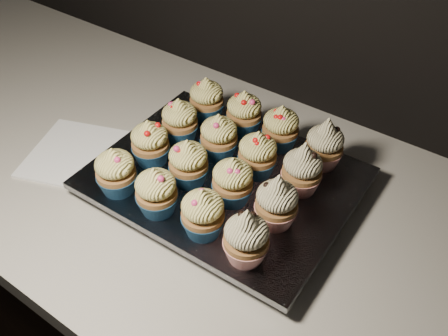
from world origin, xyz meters
name	(u,v)px	position (x,y,z in m)	size (l,w,h in m)	color
cabinet	(207,325)	(0.00, 1.70, 0.43)	(2.40, 0.60, 0.86)	black
worktop	(201,188)	(0.00, 1.70, 0.88)	(2.44, 0.64, 0.04)	beige
napkin	(78,154)	(-0.22, 1.62, 0.90)	(0.17, 0.17, 0.00)	white
baking_tray	(224,185)	(0.05, 1.70, 0.91)	(0.38, 0.29, 0.02)	black
foil_lining	(224,178)	(0.05, 1.70, 0.93)	(0.41, 0.32, 0.01)	silver
cupcake_0	(116,172)	(-0.07, 1.58, 0.97)	(0.06, 0.06, 0.08)	navy
cupcake_1	(156,192)	(0.01, 1.58, 0.97)	(0.06, 0.06, 0.08)	navy
cupcake_2	(203,213)	(0.09, 1.59, 0.97)	(0.06, 0.06, 0.08)	navy
cupcake_3	(246,238)	(0.17, 1.59, 0.97)	(0.06, 0.06, 0.10)	#AF1E18
cupcake_4	(150,143)	(-0.07, 1.66, 0.97)	(0.06, 0.06, 0.08)	navy
cupcake_5	(188,163)	(0.01, 1.66, 0.97)	(0.06, 0.06, 0.08)	navy
cupcake_6	(233,181)	(0.09, 1.67, 0.97)	(0.06, 0.06, 0.08)	navy
cupcake_7	(277,202)	(0.17, 1.67, 0.97)	(0.06, 0.06, 0.10)	#AF1E18
cupcake_8	(180,121)	(-0.07, 1.74, 0.97)	(0.06, 0.06, 0.08)	navy
cupcake_9	(219,137)	(0.01, 1.74, 0.97)	(0.06, 0.06, 0.08)	navy
cupcake_10	(257,154)	(0.09, 1.74, 0.97)	(0.06, 0.06, 0.08)	navy
cupcake_11	(302,170)	(0.16, 1.75, 0.97)	(0.06, 0.06, 0.10)	#AF1E18
cupcake_12	(207,99)	(-0.07, 1.82, 0.97)	(0.06, 0.06, 0.08)	navy
cupcake_13	(244,113)	(0.01, 1.82, 0.97)	(0.06, 0.06, 0.08)	navy
cupcake_14	(281,128)	(0.08, 1.82, 0.97)	(0.06, 0.06, 0.08)	navy
cupcake_15	(324,145)	(0.16, 1.82, 0.97)	(0.06, 0.06, 0.10)	#AF1E18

